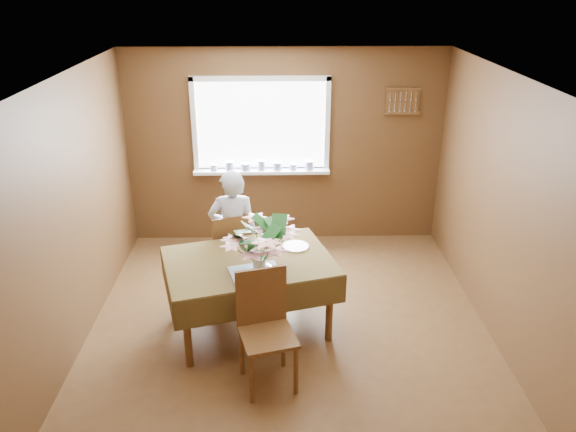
{
  "coord_description": "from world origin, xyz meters",
  "views": [
    {
      "loc": [
        -0.12,
        -4.63,
        3.32
      ],
      "look_at": [
        0.0,
        0.55,
        1.05
      ],
      "focal_mm": 35.0,
      "sensor_mm": 36.0,
      "label": 1
    }
  ],
  "objects_px": {
    "dining_table": "(249,269)",
    "seated_woman": "(233,233)",
    "chair_far": "(229,250)",
    "flower_bouquet": "(259,240)",
    "chair_near": "(265,324)"
  },
  "relations": [
    {
      "from": "chair_far",
      "to": "flower_bouquet",
      "type": "bearing_deg",
      "value": 87.56
    },
    {
      "from": "chair_near",
      "to": "seated_woman",
      "type": "xyz_separation_m",
      "value": [
        -0.36,
        1.47,
        0.16
      ]
    },
    {
      "from": "dining_table",
      "to": "seated_woman",
      "type": "bearing_deg",
      "value": 90.0
    },
    {
      "from": "chair_far",
      "to": "chair_near",
      "type": "height_order",
      "value": "chair_near"
    },
    {
      "from": "dining_table",
      "to": "seated_woman",
      "type": "relative_size",
      "value": 1.26
    },
    {
      "from": "seated_woman",
      "to": "flower_bouquet",
      "type": "xyz_separation_m",
      "value": [
        0.3,
        -0.95,
        0.38
      ]
    },
    {
      "from": "dining_table",
      "to": "flower_bouquet",
      "type": "xyz_separation_m",
      "value": [
        0.11,
        -0.24,
        0.42
      ]
    },
    {
      "from": "chair_near",
      "to": "flower_bouquet",
      "type": "xyz_separation_m",
      "value": [
        -0.06,
        0.52,
        0.54
      ]
    },
    {
      "from": "dining_table",
      "to": "seated_woman",
      "type": "xyz_separation_m",
      "value": [
        -0.2,
        0.7,
        0.04
      ]
    },
    {
      "from": "dining_table",
      "to": "chair_near",
      "type": "xyz_separation_m",
      "value": [
        0.16,
        -0.76,
        -0.12
      ]
    },
    {
      "from": "dining_table",
      "to": "chair_near",
      "type": "distance_m",
      "value": 0.79
    },
    {
      "from": "dining_table",
      "to": "seated_woman",
      "type": "distance_m",
      "value": 0.73
    },
    {
      "from": "chair_near",
      "to": "dining_table",
      "type": "bearing_deg",
      "value": 86.74
    },
    {
      "from": "dining_table",
      "to": "flower_bouquet",
      "type": "relative_size",
      "value": 3.08
    },
    {
      "from": "dining_table",
      "to": "chair_near",
      "type": "height_order",
      "value": "chair_near"
    }
  ]
}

